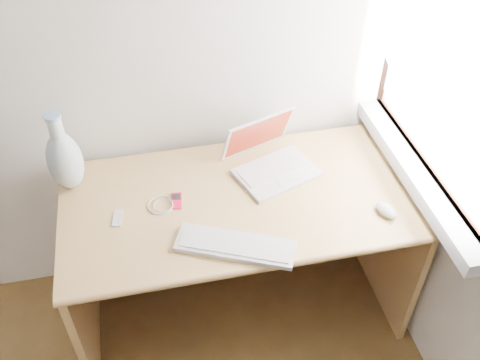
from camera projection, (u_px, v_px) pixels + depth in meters
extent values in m
cube|color=white|center=(467.00, 44.00, 1.68)|extent=(0.01, 0.90, 1.00)
cube|color=gray|center=(414.00, 172.00, 2.03)|extent=(0.10, 0.96, 0.06)
cube|color=white|center=(448.00, 38.00, 1.65)|extent=(0.02, 0.84, 0.92)
cube|color=tan|center=(240.00, 200.00, 2.05)|extent=(1.36, 0.68, 0.03)
cube|color=tan|center=(82.00, 286.00, 2.18)|extent=(0.03, 0.64, 0.69)
cube|color=tan|center=(385.00, 235.00, 2.39)|extent=(0.03, 0.64, 0.69)
cube|color=tan|center=(225.00, 188.00, 2.44)|extent=(1.30, 0.03, 0.45)
cube|color=white|center=(277.00, 173.00, 2.13)|extent=(0.36, 0.30, 0.01)
cube|color=white|center=(277.00, 171.00, 2.12)|extent=(0.30, 0.20, 0.00)
cube|color=white|center=(271.00, 136.00, 2.14)|extent=(0.32, 0.18, 0.20)
cube|color=maroon|center=(271.00, 136.00, 2.14)|extent=(0.29, 0.16, 0.17)
cube|color=silver|center=(235.00, 246.00, 1.84)|extent=(0.43, 0.28, 0.02)
cube|color=white|center=(235.00, 244.00, 1.84)|extent=(0.39, 0.24, 0.00)
ellipsoid|color=white|center=(386.00, 210.00, 1.96)|extent=(0.08, 0.11, 0.03)
cube|color=#A70B29|center=(176.00, 201.00, 2.02)|extent=(0.05, 0.09, 0.01)
cube|color=black|center=(176.00, 200.00, 2.01)|extent=(0.03, 0.03, 0.00)
torus|color=silver|center=(161.00, 205.00, 2.00)|extent=(0.11, 0.11, 0.01)
cube|color=silver|center=(117.00, 218.00, 1.95)|extent=(0.04, 0.09, 0.01)
ellipsoid|color=silver|center=(65.00, 161.00, 2.00)|extent=(0.13, 0.13, 0.25)
cylinder|color=silver|center=(56.00, 128.00, 1.89)|extent=(0.05, 0.05, 0.10)
cylinder|color=#92BEEA|center=(52.00, 116.00, 1.86)|extent=(0.06, 0.06, 0.01)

